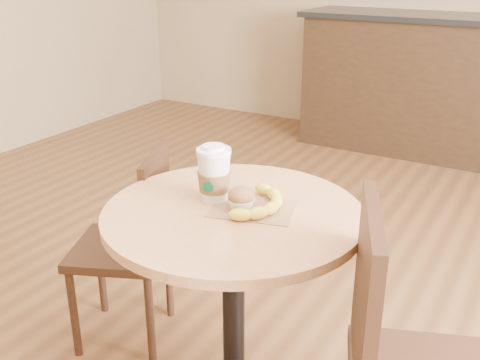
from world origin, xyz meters
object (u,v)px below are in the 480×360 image
(chair_left, at_px, (133,240))
(coffee_cup, at_px, (214,176))
(muffin, at_px, (241,199))
(banana, at_px, (261,203))
(cafe_table, at_px, (233,267))

(chair_left, height_order, coffee_cup, coffee_cup)
(muffin, bearing_deg, banana, 39.50)
(chair_left, distance_m, banana, 0.70)
(cafe_table, relative_size, coffee_cup, 4.42)
(muffin, bearing_deg, coffee_cup, 164.60)
(coffee_cup, distance_m, muffin, 0.12)
(chair_left, height_order, muffin, muffin)
(banana, bearing_deg, coffee_cup, 179.02)
(cafe_table, xyz_separation_m, banana, (0.07, 0.04, 0.21))
(muffin, xyz_separation_m, banana, (0.05, 0.04, -0.02))
(banana, bearing_deg, cafe_table, -152.98)
(coffee_cup, bearing_deg, banana, -8.76)
(coffee_cup, relative_size, muffin, 2.16)
(coffee_cup, bearing_deg, cafe_table, -32.79)
(cafe_table, bearing_deg, coffee_cup, 158.29)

